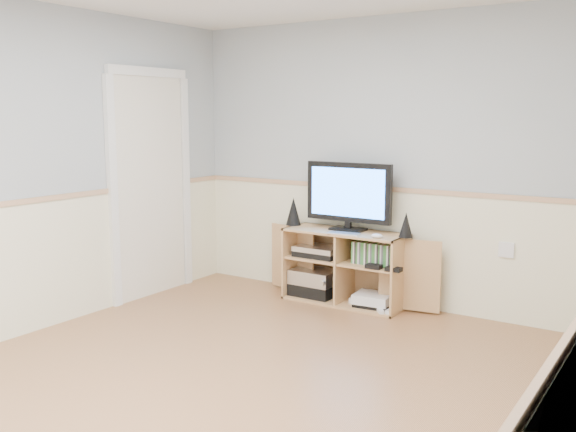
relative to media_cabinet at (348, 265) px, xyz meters
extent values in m
cube|color=#AF784D|center=(0.34, -2.07, -0.34)|extent=(4.00, 4.50, 0.02)
cube|color=#AFB9BE|center=(-1.67, -2.07, 0.92)|extent=(0.02, 4.50, 2.50)
cube|color=#AFB9BE|center=(0.34, 0.19, 0.92)|extent=(4.00, 0.02, 2.50)
cube|color=#F2ECC6|center=(0.34, 0.18, 0.17)|extent=(4.00, 0.01, 1.00)
cube|color=tan|center=(0.34, 0.17, 0.69)|extent=(4.00, 0.02, 0.04)
cube|color=white|center=(-1.64, -0.77, 0.67)|extent=(0.03, 0.82, 2.00)
cube|color=tan|center=(0.00, -0.05, -0.32)|extent=(1.09, 0.41, 0.02)
cube|color=tan|center=(0.00, -0.05, 0.31)|extent=(1.09, 0.41, 0.02)
cube|color=tan|center=(-0.53, -0.05, -0.01)|extent=(0.02, 0.41, 0.65)
cube|color=tan|center=(0.53, -0.05, -0.01)|extent=(0.02, 0.41, 0.65)
cube|color=tan|center=(0.00, 0.14, -0.01)|extent=(1.09, 0.02, 0.65)
cube|color=tan|center=(0.00, -0.05, -0.01)|extent=(0.02, 0.39, 0.61)
cube|color=tan|center=(-0.27, -0.05, 0.05)|extent=(0.51, 0.37, 0.02)
cube|color=tan|center=(0.27, -0.05, 0.05)|extent=(0.51, 0.37, 0.02)
cube|color=tan|center=(-0.59, 0.00, -0.01)|extent=(0.52, 0.11, 0.61)
cube|color=tan|center=(0.59, 0.00, -0.01)|extent=(0.52, 0.11, 0.61)
cube|color=black|center=(0.00, 0.00, 0.33)|extent=(0.30, 0.18, 0.02)
cube|color=black|center=(0.00, 0.00, 0.37)|extent=(0.05, 0.04, 0.06)
cube|color=black|center=(0.00, 0.00, 0.66)|extent=(0.81, 0.05, 0.52)
cube|color=#307AFF|center=(0.00, -0.03, 0.66)|extent=(0.71, 0.01, 0.43)
cone|color=black|center=(-0.56, -0.03, 0.45)|extent=(0.14, 0.14, 0.26)
cone|color=black|center=(0.56, -0.03, 0.42)|extent=(0.11, 0.11, 0.21)
cube|color=silver|center=(0.06, -0.19, 0.32)|extent=(0.29, 0.15, 0.01)
ellipsoid|color=white|center=(0.37, -0.19, 0.34)|extent=(0.11, 0.08, 0.04)
cube|color=black|center=(-0.31, -0.05, -0.26)|extent=(0.41, 0.30, 0.11)
cube|color=silver|center=(-0.31, -0.05, -0.14)|extent=(0.41, 0.30, 0.13)
cube|color=black|center=(-0.27, -0.05, 0.08)|extent=(0.41, 0.28, 0.05)
cube|color=silver|center=(-0.27, -0.05, 0.13)|extent=(0.41, 0.28, 0.05)
cube|color=black|center=(-0.03, -0.10, -0.21)|extent=(0.04, 0.14, 0.20)
cube|color=white|center=(0.17, -0.02, -0.29)|extent=(0.22, 0.18, 0.05)
cube|color=black|center=(0.29, -0.07, -0.30)|extent=(0.32, 0.27, 0.03)
cube|color=white|center=(0.29, -0.07, -0.24)|extent=(0.33, 0.29, 0.08)
cube|color=white|center=(0.49, -0.15, -0.30)|extent=(0.04, 0.14, 0.03)
cube|color=white|center=(0.47, 0.01, -0.30)|extent=(0.09, 0.15, 0.03)
cube|color=#3F8C3F|center=(0.29, -0.07, 0.15)|extent=(0.38, 0.13, 0.19)
cube|color=white|center=(1.34, 0.16, 0.27)|extent=(0.12, 0.03, 0.12)
camera|label=1|loc=(2.61, -4.97, 1.33)|focal=40.00mm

